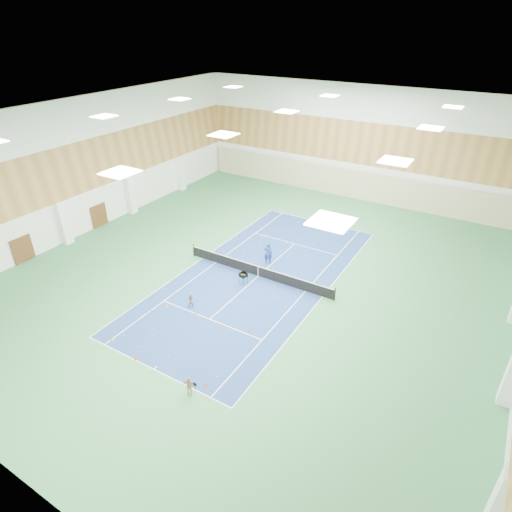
# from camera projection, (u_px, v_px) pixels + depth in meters

# --- Properties ---
(ground) EXTENTS (40.00, 40.00, 0.00)m
(ground) POSITION_uv_depth(u_px,v_px,m) (258.00, 276.00, 33.75)
(ground) COLOR #317344
(ground) RESTS_ON ground
(room_shell) EXTENTS (36.00, 40.00, 12.00)m
(room_shell) POSITION_uv_depth(u_px,v_px,m) (258.00, 206.00, 30.80)
(room_shell) COLOR white
(room_shell) RESTS_ON ground
(wood_cladding) EXTENTS (36.00, 40.00, 8.00)m
(wood_cladding) POSITION_uv_depth(u_px,v_px,m) (258.00, 179.00, 29.81)
(wood_cladding) COLOR #AE7A40
(wood_cladding) RESTS_ON room_shell
(ceiling_light_grid) EXTENTS (21.40, 25.40, 0.06)m
(ceiling_light_grid) POSITION_uv_depth(u_px,v_px,m) (259.00, 122.00, 27.88)
(ceiling_light_grid) COLOR white
(ceiling_light_grid) RESTS_ON room_shell
(court_surface) EXTENTS (10.97, 23.77, 0.01)m
(court_surface) POSITION_uv_depth(u_px,v_px,m) (258.00, 276.00, 33.75)
(court_surface) COLOR navy
(court_surface) RESTS_ON ground
(tennis_balls_scatter) EXTENTS (10.57, 22.77, 0.07)m
(tennis_balls_scatter) POSITION_uv_depth(u_px,v_px,m) (258.00, 276.00, 33.73)
(tennis_balls_scatter) COLOR #DEF629
(tennis_balls_scatter) RESTS_ON ground
(tennis_net) EXTENTS (12.80, 0.10, 1.10)m
(tennis_net) POSITION_uv_depth(u_px,v_px,m) (258.00, 270.00, 33.48)
(tennis_net) COLOR black
(tennis_net) RESTS_ON ground
(back_curtain) EXTENTS (35.40, 0.16, 3.20)m
(back_curtain) POSITION_uv_depth(u_px,v_px,m) (349.00, 183.00, 47.68)
(back_curtain) COLOR #C6B793
(back_curtain) RESTS_ON ground
(door_left_a) EXTENTS (0.08, 1.80, 2.20)m
(door_left_a) POSITION_uv_depth(u_px,v_px,m) (23.00, 249.00, 35.30)
(door_left_a) COLOR #593319
(door_left_a) RESTS_ON ground
(door_left_b) EXTENTS (0.08, 1.80, 2.20)m
(door_left_b) POSITION_uv_depth(u_px,v_px,m) (99.00, 216.00, 41.26)
(door_left_b) COLOR #593319
(door_left_b) RESTS_ON ground
(coach) EXTENTS (0.81, 0.66, 1.91)m
(coach) POSITION_uv_depth(u_px,v_px,m) (268.00, 253.00, 35.09)
(coach) COLOR #213B9A
(coach) RESTS_ON ground
(child_court) EXTENTS (0.66, 0.59, 1.12)m
(child_court) POSITION_uv_depth(u_px,v_px,m) (191.00, 301.00, 29.88)
(child_court) COLOR gray
(child_court) RESTS_ON ground
(child_apron) EXTENTS (0.74, 0.49, 1.17)m
(child_apron) POSITION_uv_depth(u_px,v_px,m) (189.00, 386.00, 23.02)
(child_apron) COLOR tan
(child_apron) RESTS_ON ground
(ball_cart) EXTENTS (0.68, 0.68, 0.95)m
(ball_cart) POSITION_uv_depth(u_px,v_px,m) (243.00, 278.00, 32.60)
(ball_cart) COLOR black
(ball_cart) RESTS_ON ground
(cone_svc_a) EXTENTS (0.23, 0.23, 0.25)m
(cone_svc_a) POSITION_uv_depth(u_px,v_px,m) (165.00, 305.00, 30.24)
(cone_svc_a) COLOR #DC5A0B
(cone_svc_a) RESTS_ON ground
(cone_svc_b) EXTENTS (0.21, 0.21, 0.23)m
(cone_svc_b) POSITION_uv_depth(u_px,v_px,m) (196.00, 313.00, 29.41)
(cone_svc_b) COLOR orange
(cone_svc_b) RESTS_ON ground
(cone_svc_c) EXTENTS (0.21, 0.21, 0.23)m
(cone_svc_c) POSITION_uv_depth(u_px,v_px,m) (218.00, 327.00, 28.10)
(cone_svc_c) COLOR #FF4D0D
(cone_svc_c) RESTS_ON ground
(cone_svc_d) EXTENTS (0.19, 0.19, 0.21)m
(cone_svc_d) POSITION_uv_depth(u_px,v_px,m) (249.00, 331.00, 27.77)
(cone_svc_d) COLOR #DD430B
(cone_svc_d) RESTS_ON ground
(cone_base_a) EXTENTS (0.23, 0.23, 0.25)m
(cone_base_a) POSITION_uv_depth(u_px,v_px,m) (112.00, 339.00, 27.07)
(cone_base_a) COLOR orange
(cone_base_a) RESTS_ON ground
(cone_base_b) EXTENTS (0.23, 0.23, 0.25)m
(cone_base_b) POSITION_uv_depth(u_px,v_px,m) (136.00, 358.00, 25.55)
(cone_base_b) COLOR #F53F0C
(cone_base_b) RESTS_ON ground
(cone_base_c) EXTENTS (0.18, 0.18, 0.20)m
(cone_base_c) POSITION_uv_depth(u_px,v_px,m) (174.00, 371.00, 24.64)
(cone_base_c) COLOR orange
(cone_base_c) RESTS_ON ground
(cone_base_d) EXTENTS (0.20, 0.20, 0.22)m
(cone_base_d) POSITION_uv_depth(u_px,v_px,m) (206.00, 385.00, 23.70)
(cone_base_d) COLOR orange
(cone_base_d) RESTS_ON ground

